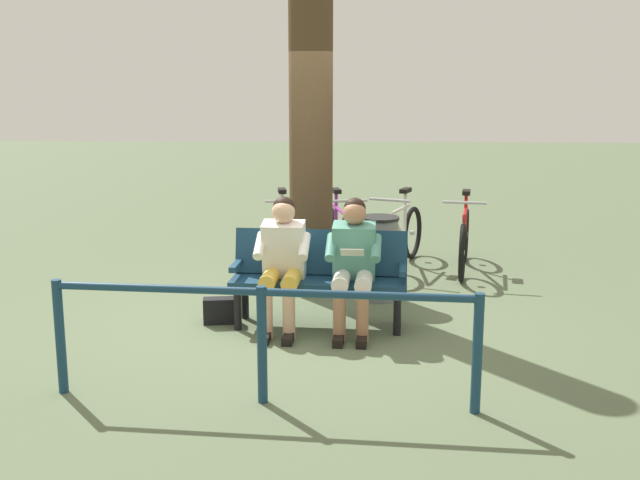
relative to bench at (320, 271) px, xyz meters
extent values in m
plane|color=#566647|center=(0.25, -0.09, -0.51)|extent=(40.00, 40.00, 0.00)
cube|color=navy|center=(0.01, 0.08, -0.08)|extent=(1.62, 0.54, 0.05)
cube|color=navy|center=(-0.01, -0.11, 0.15)|extent=(1.61, 0.24, 0.42)
cube|color=navy|center=(-0.75, 0.13, 0.05)|extent=(0.08, 0.40, 0.05)
cube|color=navy|center=(0.76, 0.03, 0.05)|extent=(0.08, 0.40, 0.05)
cylinder|color=black|center=(-0.70, 0.30, -0.31)|extent=(0.07, 0.07, 0.40)
cylinder|color=black|center=(0.73, 0.21, -0.31)|extent=(0.07, 0.07, 0.40)
cylinder|color=black|center=(-0.72, -0.04, -0.31)|extent=(0.07, 0.07, 0.40)
cylinder|color=black|center=(0.71, -0.13, -0.31)|extent=(0.07, 0.07, 0.40)
cube|color=#4C8C7A|center=(-0.32, 0.08, 0.20)|extent=(0.40, 0.33, 0.55)
sphere|color=#A87554|center=(-0.32, 0.10, 0.56)|extent=(0.21, 0.21, 0.21)
sphere|color=black|center=(-0.32, 0.07, 0.59)|extent=(0.20, 0.20, 0.20)
cylinder|color=white|center=(-0.40, 0.29, -0.02)|extent=(0.17, 0.41, 0.15)
cylinder|color=#A87554|center=(-0.39, 0.49, -0.28)|extent=(0.11, 0.11, 0.45)
cube|color=black|center=(-0.39, 0.59, -0.47)|extent=(0.10, 0.23, 0.07)
cylinder|color=#4C8C7A|center=(-0.51, 0.21, 0.27)|extent=(0.11, 0.31, 0.23)
cylinder|color=white|center=(-0.20, 0.27, -0.02)|extent=(0.17, 0.41, 0.15)
cylinder|color=#A87554|center=(-0.19, 0.47, -0.28)|extent=(0.11, 0.11, 0.45)
cube|color=black|center=(-0.19, 0.57, -0.47)|extent=(0.10, 0.23, 0.07)
cylinder|color=#4C8C7A|center=(-0.11, 0.19, 0.27)|extent=(0.11, 0.31, 0.23)
cube|color=silver|center=(-0.30, 0.38, 0.26)|extent=(0.21, 0.13, 0.09)
cube|color=white|center=(0.32, 0.04, 0.20)|extent=(0.40, 0.33, 0.55)
sphere|color=#D8A884|center=(0.32, 0.06, 0.56)|extent=(0.21, 0.21, 0.21)
sphere|color=black|center=(0.32, 0.03, 0.59)|extent=(0.20, 0.20, 0.20)
cylinder|color=gold|center=(0.23, 0.25, -0.02)|extent=(0.17, 0.41, 0.15)
cylinder|color=#D8A884|center=(0.25, 0.45, -0.28)|extent=(0.11, 0.11, 0.45)
cube|color=black|center=(0.25, 0.55, -0.47)|extent=(0.10, 0.23, 0.07)
cylinder|color=white|center=(0.13, 0.17, 0.27)|extent=(0.11, 0.31, 0.23)
cylinder|color=gold|center=(0.43, 0.23, -0.02)|extent=(0.17, 0.41, 0.15)
cylinder|color=#D8A884|center=(0.45, 0.43, -0.28)|extent=(0.11, 0.11, 0.45)
cube|color=black|center=(0.45, 0.53, -0.47)|extent=(0.10, 0.23, 0.07)
cylinder|color=white|center=(0.53, 0.15, 0.27)|extent=(0.11, 0.31, 0.23)
cube|color=black|center=(0.93, 0.02, -0.39)|extent=(0.32, 0.18, 0.24)
cylinder|color=#4C3823|center=(0.13, -1.08, 1.46)|extent=(0.45, 0.45, 3.93)
cylinder|color=slate|center=(-0.57, -0.84, -0.09)|extent=(0.38, 0.38, 0.84)
cylinder|color=black|center=(-0.57, -0.84, 0.34)|extent=(0.40, 0.40, 0.03)
torus|color=black|center=(-1.52, -1.58, -0.18)|extent=(0.17, 0.66, 0.66)
cylinder|color=silver|center=(-1.52, -1.58, -0.18)|extent=(0.06, 0.07, 0.06)
torus|color=black|center=(-1.70, -2.58, -0.18)|extent=(0.17, 0.66, 0.66)
cylinder|color=silver|center=(-1.70, -2.58, -0.18)|extent=(0.06, 0.07, 0.06)
cylinder|color=#B71414|center=(-1.61, -2.08, 0.20)|extent=(0.15, 0.63, 0.04)
cylinder|color=#B71414|center=(-1.60, -2.00, 0.00)|extent=(0.14, 0.59, 0.43)
cylinder|color=#B71414|center=(-1.64, -2.26, 0.12)|extent=(0.04, 0.04, 0.55)
cube|color=black|center=(-1.64, -2.26, 0.40)|extent=(0.13, 0.23, 0.05)
cylinder|color=#B2B2B7|center=(-1.54, -1.68, 0.37)|extent=(0.48, 0.11, 0.03)
torus|color=black|center=(-0.68, -1.73, -0.18)|extent=(0.30, 0.64, 0.66)
cylinder|color=silver|center=(-0.68, -1.73, -0.18)|extent=(0.07, 0.07, 0.06)
torus|color=black|center=(-1.05, -2.68, -0.18)|extent=(0.30, 0.64, 0.66)
cylinder|color=silver|center=(-1.05, -2.68, -0.18)|extent=(0.07, 0.07, 0.06)
cylinder|color=silver|center=(-0.87, -2.21, 0.20)|extent=(0.27, 0.60, 0.04)
cylinder|color=silver|center=(-0.84, -2.13, 0.00)|extent=(0.25, 0.57, 0.43)
cylinder|color=silver|center=(-0.93, -2.38, 0.12)|extent=(0.04, 0.04, 0.55)
cube|color=black|center=(-0.93, -2.38, 0.40)|extent=(0.16, 0.24, 0.05)
cylinder|color=#B2B2B7|center=(-0.72, -1.83, 0.37)|extent=(0.46, 0.20, 0.03)
torus|color=black|center=(-0.25, -1.64, -0.18)|extent=(0.20, 0.66, 0.66)
cylinder|color=silver|center=(-0.25, -1.64, -0.18)|extent=(0.06, 0.07, 0.06)
torus|color=black|center=(-0.03, -2.64, -0.18)|extent=(0.20, 0.66, 0.66)
cylinder|color=silver|center=(-0.03, -2.64, -0.18)|extent=(0.06, 0.07, 0.06)
cylinder|color=#8C268C|center=(-0.14, -2.14, 0.20)|extent=(0.18, 0.63, 0.04)
cylinder|color=#8C268C|center=(-0.16, -2.06, 0.00)|extent=(0.17, 0.59, 0.43)
cylinder|color=#8C268C|center=(-0.10, -2.32, 0.12)|extent=(0.04, 0.04, 0.55)
cube|color=black|center=(-0.10, -2.32, 0.40)|extent=(0.14, 0.23, 0.05)
cylinder|color=#B2B2B7|center=(-0.23, -1.74, 0.37)|extent=(0.48, 0.13, 0.03)
torus|color=black|center=(0.43, -1.61, -0.18)|extent=(0.17, 0.66, 0.66)
cylinder|color=silver|center=(0.43, -1.61, -0.18)|extent=(0.06, 0.07, 0.06)
torus|color=black|center=(0.60, -2.61, -0.18)|extent=(0.17, 0.66, 0.66)
cylinder|color=silver|center=(0.60, -2.61, -0.18)|extent=(0.06, 0.07, 0.06)
cylinder|color=silver|center=(0.52, -2.11, 0.20)|extent=(0.14, 0.63, 0.04)
cylinder|color=silver|center=(0.50, -2.03, 0.00)|extent=(0.14, 0.59, 0.43)
cylinder|color=silver|center=(0.55, -2.29, 0.12)|extent=(0.04, 0.04, 0.55)
cube|color=black|center=(0.55, -2.29, 0.40)|extent=(0.13, 0.23, 0.05)
cylinder|color=#B2B2B7|center=(0.45, -1.71, 0.37)|extent=(0.48, 0.11, 0.03)
cylinder|color=navy|center=(-1.15, 1.92, -0.08)|extent=(0.07, 0.07, 0.85)
cylinder|color=navy|center=(0.33, 1.80, -0.08)|extent=(0.07, 0.07, 0.85)
cylinder|color=navy|center=(1.80, 1.69, -0.08)|extent=(0.07, 0.07, 0.85)
cylinder|color=navy|center=(0.33, 1.80, 0.30)|extent=(2.95, 0.29, 0.06)
camera|label=1|loc=(-0.29, 6.96, 1.77)|focal=43.93mm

